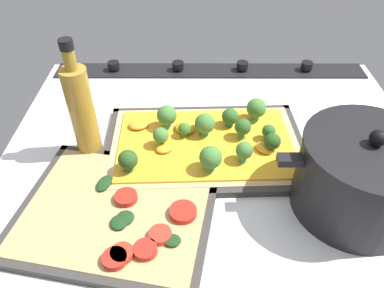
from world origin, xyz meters
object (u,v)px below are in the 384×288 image
(broccoli_pizza, at_px, (206,140))
(baking_tray_back, at_px, (117,212))
(veggie_pizza_back, at_px, (120,212))
(baking_tray_front, at_px, (205,148))
(cooking_pot, at_px, (362,176))
(oil_bottle, at_px, (82,111))

(broccoli_pizza, distance_m, baking_tray_back, 0.21)
(veggie_pizza_back, bearing_deg, broccoli_pizza, -130.98)
(broccoli_pizza, bearing_deg, baking_tray_front, 31.27)
(broccoli_pizza, relative_size, veggie_pizza_back, 1.14)
(cooking_pot, height_order, oil_bottle, oil_bottle)
(baking_tray_front, bearing_deg, baking_tray_back, 46.88)
(broccoli_pizza, height_order, cooking_pot, cooking_pot)
(baking_tray_back, bearing_deg, veggie_pizza_back, 138.29)
(baking_tray_front, height_order, cooking_pot, cooking_pot)
(baking_tray_front, bearing_deg, cooking_pot, 150.00)
(broccoli_pizza, distance_m, cooking_pot, 0.27)
(oil_bottle, bearing_deg, broccoli_pizza, -177.86)
(baking_tray_front, distance_m, cooking_pot, 0.28)
(cooking_pot, bearing_deg, broccoli_pizza, -30.45)
(cooking_pot, bearing_deg, baking_tray_back, 2.93)
(veggie_pizza_back, distance_m, oil_bottle, 0.19)
(baking_tray_back, xyz_separation_m, cooking_pot, (-0.38, -0.02, 0.06))
(veggie_pizza_back, relative_size, cooking_pot, 1.18)
(cooking_pot, relative_size, oil_bottle, 1.18)
(baking_tray_front, xyz_separation_m, oil_bottle, (0.22, 0.01, 0.09))
(broccoli_pizza, height_order, baking_tray_back, broccoli_pizza)
(baking_tray_front, distance_m, baking_tray_back, 0.21)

